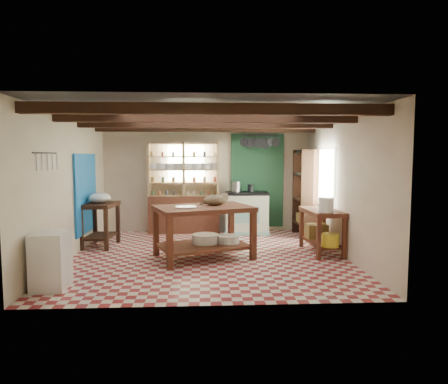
{
  "coord_description": "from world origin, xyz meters",
  "views": [
    {
      "loc": [
        -0.09,
        -7.31,
        1.85
      ],
      "look_at": [
        0.31,
        0.3,
        1.17
      ],
      "focal_mm": 32.0,
      "sensor_mm": 36.0,
      "label": 1
    }
  ],
  "objects": [
    {
      "name": "ceiling",
      "position": [
        0.0,
        0.0,
        2.6
      ],
      "size": [
        5.0,
        5.0,
        0.02
      ],
      "primitive_type": "cube",
      "color": "#434448",
      "rests_on": "wall_back"
    },
    {
      "name": "wall_right",
      "position": [
        2.5,
        0.0,
        1.3
      ],
      "size": [
        0.04,
        5.0,
        2.6
      ],
      "primitive_type": "cube",
      "color": "beige",
      "rests_on": "floor"
    },
    {
      "name": "ceiling_beams",
      "position": [
        0.0,
        0.0,
        2.48
      ],
      "size": [
        5.0,
        3.8,
        0.15
      ],
      "primitive_type": "cube",
      "color": "#381F13",
      "rests_on": "ceiling"
    },
    {
      "name": "wall_front",
      "position": [
        0.0,
        -2.5,
        1.3
      ],
      "size": [
        5.0,
        0.04,
        2.6
      ],
      "primitive_type": "cube",
      "color": "beige",
      "rests_on": "floor"
    },
    {
      "name": "wall_left",
      "position": [
        -2.5,
        0.0,
        1.3
      ],
      "size": [
        0.04,
        5.0,
        2.6
      ],
      "primitive_type": "cube",
      "color": "beige",
      "rests_on": "floor"
    },
    {
      "name": "tall_rack",
      "position": [
        2.28,
        1.8,
        1.0
      ],
      "size": [
        0.4,
        0.86,
        2.0
      ],
      "primitive_type": "cube",
      "color": "#381F13",
      "rests_on": "floor"
    },
    {
      "name": "work_table",
      "position": [
        -0.08,
        -0.13,
        0.47
      ],
      "size": [
        1.95,
        1.62,
        0.95
      ],
      "primitive_type": "cube",
      "rotation": [
        0.0,
        0.0,
        0.35
      ],
      "color": "brown",
      "rests_on": "floor"
    },
    {
      "name": "green_wall_patch",
      "position": [
        1.25,
        2.47,
        1.25
      ],
      "size": [
        1.3,
        0.04,
        2.3
      ],
      "primitive_type": "cube",
      "color": "#1F4F31",
      "rests_on": "wall_back"
    },
    {
      "name": "kettle_left",
      "position": [
        0.7,
        2.16,
        1.13
      ],
      "size": [
        0.23,
        0.23,
        0.25
      ],
      "primitive_type": "cylinder",
      "rotation": [
        0.0,
        0.0,
        -0.04
      ],
      "color": "#9B9CA3",
      "rests_on": "stove"
    },
    {
      "name": "wicker_basket",
      "position": [
        2.17,
        0.43,
        0.36
      ],
      "size": [
        0.42,
        0.34,
        0.28
      ],
      "primitive_type": "cube",
      "rotation": [
        0.0,
        0.0,
        0.05
      ],
      "color": "olive",
      "rests_on": "right_counter"
    },
    {
      "name": "white_cabinet",
      "position": [
        -2.22,
        -1.73,
        0.4
      ],
      "size": [
        0.46,
        0.54,
        0.8
      ],
      "primitive_type": "cube",
      "rotation": [
        0.0,
        0.0,
        0.03
      ],
      "color": "white",
      "rests_on": "floor"
    },
    {
      "name": "yellow_tub",
      "position": [
        2.2,
        -0.32,
        0.34
      ],
      "size": [
        0.34,
        0.34,
        0.23
      ],
      "primitive_type": "cylinder",
      "rotation": [
        0.0,
        0.0,
        0.05
      ],
      "color": "gold",
      "rests_on": "right_counter"
    },
    {
      "name": "stove",
      "position": [
        0.95,
        2.15,
        0.5
      ],
      "size": [
        1.05,
        0.73,
        1.0
      ],
      "primitive_type": "cube",
      "rotation": [
        0.0,
        0.0,
        -0.04
      ],
      "color": "beige",
      "rests_on": "floor"
    },
    {
      "name": "utensil_rail",
      "position": [
        -2.44,
        -1.2,
        1.78
      ],
      "size": [
        0.06,
        0.9,
        0.28
      ],
      "primitive_type": "cube",
      "color": "black",
      "rests_on": "wall_left"
    },
    {
      "name": "window_right",
      "position": [
        2.48,
        1.0,
        1.4
      ],
      "size": [
        0.02,
        1.3,
        1.2
      ],
      "primitive_type": "cube",
      "color": "beige",
      "rests_on": "wall_right"
    },
    {
      "name": "steel_tray",
      "position": [
        -0.4,
        -0.29,
        0.96
      ],
      "size": [
        0.48,
        0.48,
        0.02
      ],
      "primitive_type": "cylinder",
      "rotation": [
        0.0,
        0.0,
        0.35
      ],
      "color": "#9B9CA3",
      "rests_on": "work_table"
    },
    {
      "name": "white_bucket",
      "position": [
        2.15,
        -0.22,
        0.97
      ],
      "size": [
        0.28,
        0.28,
        0.27
      ],
      "primitive_type": "cylinder",
      "rotation": [
        0.0,
        0.0,
        0.05
      ],
      "color": "white",
      "rests_on": "right_counter"
    },
    {
      "name": "enamel_bowl",
      "position": [
        -2.2,
        0.91,
        1.01
      ],
      "size": [
        0.47,
        0.47,
        0.22
      ],
      "primitive_type": "ellipsoid",
      "rotation": [
        0.0,
        0.0,
        -0.09
      ],
      "color": "white",
      "rests_on": "prep_table"
    },
    {
      "name": "cat",
      "position": [
        0.13,
        0.0,
        1.04
      ],
      "size": [
        0.54,
        0.5,
        0.2
      ],
      "primitive_type": "ellipsoid",
      "rotation": [
        0.0,
        0.0,
        0.52
      ],
      "color": "#846D4D",
      "rests_on": "work_table"
    },
    {
      "name": "basin_large",
      "position": [
        -0.05,
        -0.06,
        0.34
      ],
      "size": [
        0.62,
        0.62,
        0.17
      ],
      "primitive_type": "cylinder",
      "rotation": [
        0.0,
        0.0,
        0.35
      ],
      "color": "white",
      "rests_on": "work_table"
    },
    {
      "name": "wall_back",
      "position": [
        0.0,
        2.5,
        1.3
      ],
      "size": [
        5.0,
        0.04,
        2.6
      ],
      "primitive_type": "cube",
      "color": "beige",
      "rests_on": "floor"
    },
    {
      "name": "pot_rack",
      "position": [
        1.25,
        2.05,
        2.18
      ],
      "size": [
        0.86,
        0.12,
        0.36
      ],
      "primitive_type": "cube",
      "color": "black",
      "rests_on": "ceiling"
    },
    {
      "name": "shelving_unit",
      "position": [
        -0.55,
        2.31,
        1.1
      ],
      "size": [
        1.7,
        0.34,
        2.2
      ],
      "primitive_type": "cube",
      "color": "tan",
      "rests_on": "floor"
    },
    {
      "name": "basin_small",
      "position": [
        0.37,
        -0.07,
        0.32
      ],
      "size": [
        0.52,
        0.52,
        0.14
      ],
      "primitive_type": "cylinder",
      "rotation": [
        0.0,
        0.0,
        0.35
      ],
      "color": "white",
      "rests_on": "work_table"
    },
    {
      "name": "blue_wall_patch",
      "position": [
        -2.47,
        0.9,
        1.1
      ],
      "size": [
        0.04,
        1.4,
        1.6
      ],
      "primitive_type": "cube",
      "color": "#1867B6",
      "rests_on": "wall_left"
    },
    {
      "name": "kettle_right",
      "position": [
        1.05,
        2.15,
        1.09
      ],
      "size": [
        0.15,
        0.15,
        0.18
      ],
      "primitive_type": "cylinder",
      "rotation": [
        0.0,
        0.0,
        -0.04
      ],
      "color": "black",
      "rests_on": "stove"
    },
    {
      "name": "window_back",
      "position": [
        -0.5,
        2.48,
        1.7
      ],
      "size": [
        0.9,
        0.02,
        0.8
      ],
      "primitive_type": "cube",
      "color": "beige",
      "rests_on": "wall_back"
    },
    {
      "name": "floor",
      "position": [
        0.0,
        0.0,
        -0.01
      ],
      "size": [
        5.0,
        5.0,
        0.02
      ],
      "primitive_type": "cube",
      "color": "maroon",
      "rests_on": "ground"
    },
    {
      "name": "right_counter",
      "position": [
        2.18,
        0.13,
        0.42
      ],
      "size": [
        0.64,
        1.19,
        0.83
      ],
      "primitive_type": "cube",
      "rotation": [
        0.0,
        0.0,
        0.05
      ],
      "color": "brown",
      "rests_on": "floor"
    },
    {
      "name": "prep_table",
      "position": [
        -2.2,
        0.91,
        0.45
      ],
      "size": [
        0.69,
        0.94,
        0.9
      ],
      "primitive_type": "cube",
      "rotation": [
        0.0,
        0.0,
        -0.09
      ],
      "color": "#381F13",
      "rests_on": "floor"
    }
  ]
}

